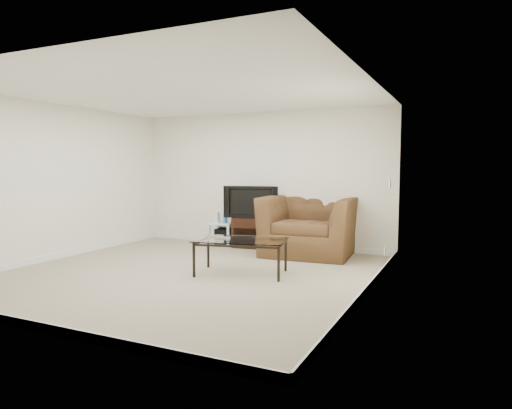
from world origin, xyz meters
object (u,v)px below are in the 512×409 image
at_px(television, 252,202).
at_px(recliner, 309,216).
at_px(subwoofer, 225,237).
at_px(tv_stand, 252,232).
at_px(side_table, 223,233).
at_px(coffee_table, 241,257).

relative_size(television, recliner, 0.62).
height_order(subwoofer, recliner, recliner).
bearing_deg(subwoofer, tv_stand, -1.88).
height_order(side_table, coffee_table, coffee_table).
height_order(side_table, recliner, recliner).
bearing_deg(recliner, television, 166.25).
distance_m(television, recliner, 1.21).
relative_size(recliner, coffee_table, 1.22).
bearing_deg(recliner, side_table, 168.72).
relative_size(tv_stand, recliner, 0.44).
distance_m(tv_stand, coffee_table, 2.14).
bearing_deg(tv_stand, side_table, 173.35).
xyz_separation_m(subwoofer, recliner, (1.77, -0.25, 0.51)).
distance_m(side_table, recliner, 1.87).
bearing_deg(television, recliner, -20.63).
relative_size(side_table, subwoofer, 1.45).
bearing_deg(coffee_table, side_table, 125.02).
distance_m(tv_stand, subwoofer, 0.61).
relative_size(television, subwoofer, 3.06).
bearing_deg(television, tv_stand, 85.79).
distance_m(television, subwoofer, 0.92).
relative_size(tv_stand, coffee_table, 0.54).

